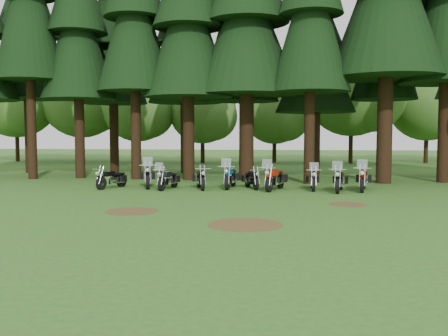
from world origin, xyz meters
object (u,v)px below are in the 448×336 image
Objects in this scene: motorcycle_6 at (275,180)px; motorcycle_4 at (230,178)px; motorcycle_2 at (168,180)px; motorcycle_0 at (112,180)px; motorcycle_1 at (148,177)px; motorcycle_3 at (201,179)px; motorcycle_5 at (252,180)px; motorcycle_7 at (313,180)px; motorcycle_9 at (363,180)px; motorcycle_8 at (339,181)px.

motorcycle_4 is at bearing -178.93° from motorcycle_6.
motorcycle_4 reaches higher than motorcycle_2.
motorcycle_4 is (5.62, 0.77, 0.08)m from motorcycle_0.
motorcycle_2 is at bearing 20.81° from motorcycle_0.
motorcycle_1 is at bearing 160.51° from motorcycle_2.
motorcycle_4 is (1.37, 0.47, 0.05)m from motorcycle_3.
motorcycle_5 is (6.64, 0.72, -0.01)m from motorcycle_0.
motorcycle_0 is 0.82× the size of motorcycle_4.
motorcycle_9 is (2.26, -0.12, 0.05)m from motorcycle_7.
motorcycle_4 is 1.12× the size of motorcycle_7.
motorcycle_1 reaches higher than motorcycle_8.
motorcycle_8 is (6.40, -0.43, 0.04)m from motorcycle_3.
motorcycle_8 reaches higher than motorcycle_2.
motorcycle_0 is at bearing -166.51° from motorcycle_9.
motorcycle_3 is at bearing -22.62° from motorcycle_1.
motorcycle_3 is 2.43m from motorcycle_5.
motorcycle_5 is at bearing 28.03° from motorcycle_0.
motorcycle_9 reaches higher than motorcycle_8.
motorcycle_2 reaches higher than motorcycle_0.
motorcycle_1 is 5.05m from motorcycle_5.
motorcycle_7 is at bearing 0.32° from motorcycle_4.
motorcycle_6 is at bearing -20.10° from motorcycle_1.
motorcycle_0 is 6.68m from motorcycle_5.
motorcycle_0 is 0.93× the size of motorcycle_3.
motorcycle_1 is at bearing -166.92° from motorcycle_6.
motorcycle_2 is (1.16, -0.68, -0.08)m from motorcycle_1.
motorcycle_9 reaches higher than motorcycle_2.
motorcycle_8 is (10.65, -0.13, 0.06)m from motorcycle_0.
motorcycle_4 is 1.00× the size of motorcycle_9.
motorcycle_0 is at bearing 166.26° from motorcycle_5.
motorcycle_3 is 0.99× the size of motorcycle_7.
motorcycle_8 is 1.25m from motorcycle_9.
motorcycle_7 is (9.52, 0.52, 0.02)m from motorcycle_0.
motorcycle_0 is 11.79m from motorcycle_9.
motorcycle_6 is 1.01× the size of motorcycle_8.
motorcycle_1 is at bearing -169.75° from motorcycle_9.
motorcycle_3 is at bearing 25.83° from motorcycle_0.
motorcycle_2 is 2.98m from motorcycle_4.
motorcycle_2 reaches higher than motorcycle_5.
motorcycle_5 is (5.05, 0.09, -0.10)m from motorcycle_1.
motorcycle_7 is at bearing -16.27° from motorcycle_1.
motorcycle_5 is (1.02, -0.05, -0.08)m from motorcycle_4.
motorcycle_1 is 1.35m from motorcycle_2.
motorcycle_2 is at bearing -174.12° from motorcycle_7.
motorcycle_2 is 0.99× the size of motorcycle_7.
motorcycle_9 is at bearing -16.74° from motorcycle_1.
motorcycle_3 is 7.53m from motorcycle_9.
motorcycle_0 is 5.68m from motorcycle_4.
motorcycle_8 is at bearing -143.12° from motorcycle_9.
motorcycle_6 is at bearing 12.91° from motorcycle_2.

